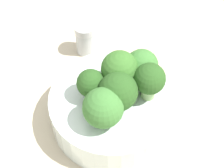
# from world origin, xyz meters

# --- Properties ---
(ground_plane) EXTENTS (3.00, 3.00, 0.00)m
(ground_plane) POSITION_xyz_m (0.00, 0.00, 0.00)
(ground_plane) COLOR beige
(bowl) EXTENTS (0.17, 0.17, 0.05)m
(bowl) POSITION_xyz_m (0.00, 0.00, 0.03)
(bowl) COLOR silver
(bowl) RESTS_ON ground_plane
(broccoli_floret_0) EXTENTS (0.04, 0.04, 0.05)m
(broccoli_floret_0) POSITION_xyz_m (-0.03, -0.01, 0.08)
(broccoli_floret_0) COLOR #8EB770
(broccoli_floret_0) RESTS_ON bowl
(broccoli_floret_1) EXTENTS (0.05, 0.05, 0.06)m
(broccoli_floret_1) POSITION_xyz_m (0.01, -0.01, 0.08)
(broccoli_floret_1) COLOR #8EB770
(broccoli_floret_1) RESTS_ON bowl
(broccoli_floret_2) EXTENTS (0.04, 0.04, 0.06)m
(broccoli_floret_2) POSITION_xyz_m (0.04, 0.02, 0.09)
(broccoli_floret_2) COLOR #8EB770
(broccoli_floret_2) RESTS_ON bowl
(broccoli_floret_3) EXTENTS (0.05, 0.05, 0.06)m
(broccoli_floret_3) POSITION_xyz_m (0.00, 0.02, 0.09)
(broccoli_floret_3) COLOR #84AD66
(broccoli_floret_3) RESTS_ON bowl
(broccoli_floret_4) EXTENTS (0.05, 0.05, 0.06)m
(broccoli_floret_4) POSITION_xyz_m (0.01, -0.04, 0.08)
(broccoli_floret_4) COLOR #84AD66
(broccoli_floret_4) RESTS_ON bowl
(broccoli_floret_5) EXTENTS (0.05, 0.05, 0.05)m
(broccoli_floret_5) POSITION_xyz_m (0.02, 0.05, 0.08)
(broccoli_floret_5) COLOR #7A9E5B
(broccoli_floret_5) RESTS_ON bowl
(pepper_shaker) EXTENTS (0.03, 0.03, 0.06)m
(pepper_shaker) POSITION_xyz_m (-0.10, 0.10, 0.03)
(pepper_shaker) COLOR #B2B7BC
(pepper_shaker) RESTS_ON ground_plane
(almond_crumb_3) EXTENTS (0.01, 0.01, 0.01)m
(almond_crumb_3) POSITION_xyz_m (-0.02, 0.13, 0.00)
(almond_crumb_3) COLOR #AD7F4C
(almond_crumb_3) RESTS_ON ground_plane
(almond_crumb_4) EXTENTS (0.01, 0.01, 0.01)m
(almond_crumb_4) POSITION_xyz_m (-0.03, 0.09, 0.00)
(almond_crumb_4) COLOR olive
(almond_crumb_4) RESTS_ON ground_plane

